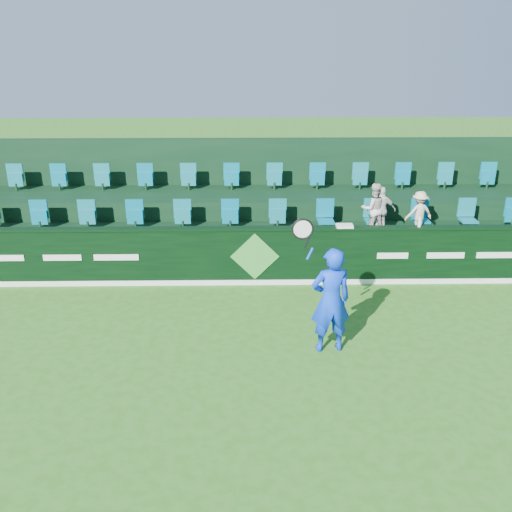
{
  "coord_description": "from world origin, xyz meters",
  "views": [
    {
      "loc": [
        -0.16,
        -7.95,
        5.47
      ],
      "look_at": [
        0.01,
        2.8,
        1.15
      ],
      "focal_mm": 40.0,
      "sensor_mm": 36.0,
      "label": 1
    }
  ],
  "objects_px": {
    "spectator_left": "(373,209)",
    "spectator_middle": "(381,210)",
    "tennis_player": "(330,300)",
    "drinks_bottle": "(420,222)",
    "towel": "(345,226)",
    "spectator_right": "(419,213)"
  },
  "relations": [
    {
      "from": "tennis_player",
      "to": "towel",
      "type": "bearing_deg",
      "value": 76.55
    },
    {
      "from": "spectator_middle",
      "to": "drinks_bottle",
      "type": "xyz_separation_m",
      "value": [
        0.6,
        -1.12,
        0.08
      ]
    },
    {
      "from": "tennis_player",
      "to": "spectator_middle",
      "type": "distance_m",
      "value": 4.43
    },
    {
      "from": "tennis_player",
      "to": "towel",
      "type": "height_order",
      "value": "tennis_player"
    },
    {
      "from": "tennis_player",
      "to": "drinks_bottle",
      "type": "distance_m",
      "value": 3.79
    },
    {
      "from": "towel",
      "to": "spectator_middle",
      "type": "bearing_deg",
      "value": 46.43
    },
    {
      "from": "spectator_middle",
      "to": "tennis_player",
      "type": "bearing_deg",
      "value": 68.57
    },
    {
      "from": "spectator_left",
      "to": "tennis_player",
      "type": "bearing_deg",
      "value": 61.67
    },
    {
      "from": "spectator_left",
      "to": "towel",
      "type": "relative_size",
      "value": 3.39
    },
    {
      "from": "towel",
      "to": "tennis_player",
      "type": "bearing_deg",
      "value": -103.45
    },
    {
      "from": "spectator_left",
      "to": "spectator_middle",
      "type": "relative_size",
      "value": 1.07
    },
    {
      "from": "spectator_left",
      "to": "spectator_middle",
      "type": "height_order",
      "value": "spectator_left"
    },
    {
      "from": "tennis_player",
      "to": "spectator_left",
      "type": "relative_size",
      "value": 2.09
    },
    {
      "from": "spectator_right",
      "to": "tennis_player",
      "type": "bearing_deg",
      "value": 46.61
    },
    {
      "from": "drinks_bottle",
      "to": "spectator_right",
      "type": "bearing_deg",
      "value": 74.27
    },
    {
      "from": "tennis_player",
      "to": "drinks_bottle",
      "type": "relative_size",
      "value": 11.63
    },
    {
      "from": "tennis_player",
      "to": "spectator_right",
      "type": "xyz_separation_m",
      "value": [
        2.68,
        4.05,
        0.32
      ]
    },
    {
      "from": "tennis_player",
      "to": "spectator_middle",
      "type": "relative_size",
      "value": 2.24
    },
    {
      "from": "tennis_player",
      "to": "towel",
      "type": "relative_size",
      "value": 7.06
    },
    {
      "from": "spectator_left",
      "to": "spectator_middle",
      "type": "bearing_deg",
      "value": 172.92
    },
    {
      "from": "spectator_right",
      "to": "drinks_bottle",
      "type": "relative_size",
      "value": 4.67
    },
    {
      "from": "drinks_bottle",
      "to": "spectator_middle",
      "type": "bearing_deg",
      "value": 118.34
    }
  ]
}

